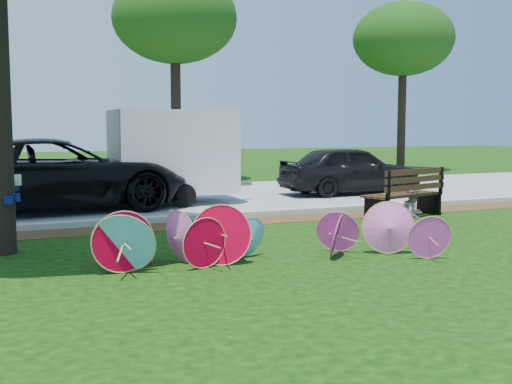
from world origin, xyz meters
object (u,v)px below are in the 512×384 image
dark_pickup (350,170)px  cargo_trailer (173,151)px  parasol_pile (241,236)px  person_left (387,194)px  black_van (57,175)px  person_right (414,188)px  park_bench (402,193)px

dark_pickup → cargo_trailer: size_ratio=1.40×
parasol_pile → cargo_trailer: cargo_trailer is taller
parasol_pile → person_left: 5.54m
dark_pickup → person_left: size_ratio=4.04×
black_van → cargo_trailer: size_ratio=2.05×
dark_pickup → person_left: dark_pickup is taller
dark_pickup → person_left: (-1.88, -4.57, -0.20)m
dark_pickup → person_right: size_ratio=3.28×
black_van → park_bench: (6.85, -4.12, -0.32)m
black_van → person_left: 7.68m
park_bench → person_left: bearing=156.0°
park_bench → person_right: bearing=-7.8°
parasol_pile → person_left: (4.65, 3.00, 0.13)m
dark_pickup → black_van: bearing=95.6°
dark_pickup → cargo_trailer: (-5.43, -0.15, 0.64)m
parasol_pile → black_van: bearing=104.7°
black_van → person_left: size_ratio=5.90×
parasol_pile → dark_pickup: size_ratio=1.30×
cargo_trailer → park_bench: 5.99m
park_bench → person_left: 0.35m
cargo_trailer → dark_pickup: bearing=3.0°
parasol_pile → dark_pickup: dark_pickup is taller
black_van → person_left: black_van is taller
person_right → park_bench: bearing=167.5°
black_van → dark_pickup: black_van is taller
parasol_pile → person_right: bearing=29.3°
park_bench → cargo_trailer: bearing=115.2°
park_bench → dark_pickup: bearing=55.8°
cargo_trailer → person_right: bearing=-44.6°
cargo_trailer → person_right: (4.25, -4.42, -0.71)m
cargo_trailer → park_bench: cargo_trailer is taller
person_right → person_left: bearing=159.4°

